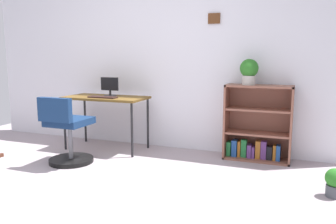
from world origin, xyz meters
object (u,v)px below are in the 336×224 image
object	(u,v)px
desk	(106,101)
potted_plant_on_shelf	(249,71)
bookshelf_low	(257,127)
keyboard	(103,97)
potted_plant_floor	(335,182)
monitor	(110,87)
office_chair	(67,134)

from	to	relation	value
desk	potted_plant_on_shelf	bearing A→B (deg)	6.22
bookshelf_low	desk	bearing A→B (deg)	-172.54
keyboard	bookshelf_low	distance (m)	2.00
desk	potted_plant_on_shelf	distance (m)	1.91
desk	potted_plant_floor	size ratio (longest dim) A/B	4.16
desk	bookshelf_low	size ratio (longest dim) A/B	1.20
potted_plant_on_shelf	potted_plant_floor	world-z (taller)	potted_plant_on_shelf
keyboard	bookshelf_low	xyz separation A→B (m)	(1.93, 0.39, -0.33)
potted_plant_floor	monitor	bearing A→B (deg)	164.67
keyboard	potted_plant_floor	world-z (taller)	keyboard
keyboard	potted_plant_floor	xyz separation A→B (m)	(2.73, -0.55, -0.59)
office_chair	potted_plant_on_shelf	bearing A→B (deg)	26.12
bookshelf_low	potted_plant_floor	size ratio (longest dim) A/B	3.47
potted_plant_on_shelf	bookshelf_low	bearing A→B (deg)	25.92
monitor	bookshelf_low	distance (m)	2.00
office_chair	desk	bearing A→B (deg)	84.17
office_chair	potted_plant_on_shelf	xyz separation A→B (m)	(1.93, 0.95, 0.73)
desk	potted_plant_floor	distance (m)	2.90
bookshelf_low	monitor	bearing A→B (deg)	-174.57
office_chair	monitor	bearing A→B (deg)	83.14
bookshelf_low	potted_plant_on_shelf	size ratio (longest dim) A/B	2.97
monitor	potted_plant_floor	bearing A→B (deg)	-15.33
desk	monitor	bearing A→B (deg)	72.96
office_chair	potted_plant_floor	xyz separation A→B (m)	(2.85, 0.06, -0.22)
monitor	potted_plant_floor	world-z (taller)	monitor
monitor	potted_plant_floor	distance (m)	2.94
monitor	keyboard	bearing A→B (deg)	-85.61
bookshelf_low	potted_plant_on_shelf	world-z (taller)	potted_plant_on_shelf
bookshelf_low	office_chair	bearing A→B (deg)	-153.89
office_chair	potted_plant_on_shelf	world-z (taller)	potted_plant_on_shelf
desk	keyboard	size ratio (longest dim) A/B	2.84
office_chair	potted_plant_floor	distance (m)	2.86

